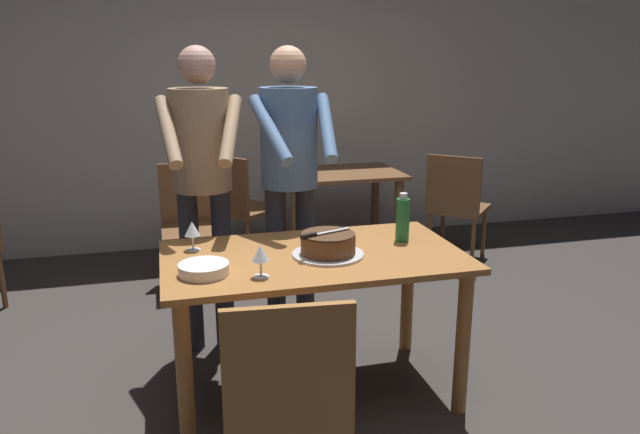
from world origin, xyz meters
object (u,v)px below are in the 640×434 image
object	(u,v)px
background_table	(339,191)
background_chair_2	(240,204)
cake_knife	(315,235)
person_standing_beside	(202,167)
main_dining_table	(313,278)
water_bottle	(403,219)
background_chair_1	(192,221)
plate_stack	(204,269)
cake_on_platter	(328,245)
chair_near_side	(286,398)
wine_glass_near	(261,254)
wine_glass_far	(192,230)
background_chair_0	(456,203)
person_cutting_cake	(290,164)

from	to	relation	value
background_table	background_chair_2	xyz separation A→B (m)	(-0.81, 0.11, -0.09)
cake_knife	person_standing_beside	size ratio (longest dim) A/B	0.15
main_dining_table	water_bottle	bearing A→B (deg)	10.21
cake_knife	background_chair_1	world-z (taller)	background_chair_1
background_table	water_bottle	bearing A→B (deg)	-96.92
plate_stack	background_chair_1	distance (m)	1.89
cake_on_platter	person_standing_beside	bearing A→B (deg)	127.29
chair_near_side	person_standing_beside	bearing A→B (deg)	96.52
person_standing_beside	background_chair_1	size ratio (longest dim) A/B	1.91
plate_stack	wine_glass_near	size ratio (longest dim) A/B	1.53
cake_knife	wine_glass_far	size ratio (longest dim) A/B	1.82
background_table	background_chair_0	xyz separation A→B (m)	(0.92, -0.32, -0.09)
background_chair_1	person_standing_beside	bearing A→B (deg)	-88.50
person_standing_beside	main_dining_table	bearing A→B (deg)	-54.39
main_dining_table	water_bottle	size ratio (longest dim) A/B	5.71
main_dining_table	cake_on_platter	xyz separation A→B (m)	(0.06, -0.04, 0.17)
main_dining_table	wine_glass_far	xyz separation A→B (m)	(-0.55, 0.20, 0.23)
background_chair_0	cake_on_platter	bearing A→B (deg)	-132.15
background_chair_0	main_dining_table	bearing A→B (deg)	-133.92
cake_on_platter	plate_stack	world-z (taller)	cake_on_platter
cake_knife	background_chair_2	distance (m)	2.23
background_chair_1	wine_glass_far	bearing A→B (deg)	-92.28
main_dining_table	cake_knife	distance (m)	0.25
plate_stack	water_bottle	distance (m)	1.05
main_dining_table	chair_near_side	world-z (taller)	chair_near_side
chair_near_side	background_chair_0	world-z (taller)	same
cake_on_platter	chair_near_side	world-z (taller)	chair_near_side
chair_near_side	water_bottle	bearing A→B (deg)	47.82
person_cutting_cake	background_chair_1	bearing A→B (deg)	115.05
wine_glass_near	background_table	bearing A→B (deg)	65.83
wine_glass_near	background_chair_0	distance (m)	2.77
main_dining_table	wine_glass_far	world-z (taller)	wine_glass_far
background_chair_0	background_chair_2	size ratio (longest dim) A/B	1.00
wine_glass_far	chair_near_side	xyz separation A→B (m)	(0.25, -0.99, -0.36)
plate_stack	background_chair_2	size ratio (longest dim) A/B	0.24
plate_stack	person_cutting_cake	distance (m)	0.99
wine_glass_far	water_bottle	xyz separation A→B (m)	(1.04, -0.12, 0.01)
background_chair_1	chair_near_side	bearing A→B (deg)	-85.61
plate_stack	background_chair_0	world-z (taller)	background_chair_0
main_dining_table	person_standing_beside	size ratio (longest dim) A/B	0.83
wine_glass_far	person_cutting_cake	world-z (taller)	person_cutting_cake
water_bottle	person_standing_beside	xyz separation A→B (m)	(-0.95, 0.56, 0.21)
plate_stack	water_bottle	bearing A→B (deg)	13.22
person_cutting_cake	background_chair_1	xyz separation A→B (m)	(-0.51, 1.09, -0.58)
background_table	background_chair_0	world-z (taller)	background_chair_0
wine_glass_near	background_table	world-z (taller)	wine_glass_near
cake_on_platter	wine_glass_near	size ratio (longest dim) A/B	2.36
wine_glass_near	water_bottle	bearing A→B (deg)	23.04
cake_on_platter	background_table	world-z (taller)	cake_on_platter
person_standing_beside	plate_stack	bearing A→B (deg)	-94.50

